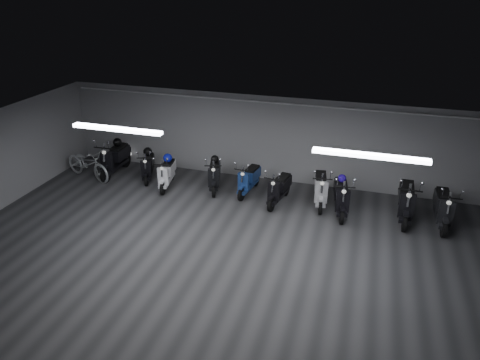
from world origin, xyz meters
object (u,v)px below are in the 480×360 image
(bicycle, at_px, (87,160))
(helmet_3, at_px, (117,142))
(helmet_0, at_px, (148,152))
(helmet_1, at_px, (168,158))
(scooter_6, at_px, (321,183))
(scooter_7, at_px, (342,191))
(helmet_4, at_px, (342,178))
(scooter_9, at_px, (444,202))
(scooter_4, at_px, (249,175))
(scooter_8, at_px, (407,195))
(scooter_2, at_px, (166,169))
(scooter_5, at_px, (279,184))
(scooter_3, at_px, (215,170))
(scooter_1, at_px, (148,162))
(scooter_0, at_px, (114,154))
(helmet_2, at_px, (215,159))

(bicycle, relative_size, helmet_3, 6.78)
(helmet_0, bearing_deg, helmet_1, -21.45)
(scooter_6, bearing_deg, helmet_0, 168.09)
(scooter_7, height_order, helmet_1, scooter_7)
(scooter_6, bearing_deg, helmet_4, -19.62)
(scooter_9, distance_m, helmet_0, 9.06)
(bicycle, xyz_separation_m, helmet_0, (1.86, 0.73, 0.24))
(scooter_7, bearing_deg, helmet_1, 167.37)
(bicycle, bearing_deg, scooter_9, -71.17)
(scooter_4, xyz_separation_m, bicycle, (-5.40, -0.48, 0.03))
(scooter_8, distance_m, scooter_9, 0.94)
(scooter_2, distance_m, scooter_5, 3.65)
(scooter_3, height_order, scooter_5, scooter_3)
(scooter_8, height_order, helmet_3, scooter_8)
(scooter_2, xyz_separation_m, scooter_9, (8.11, -0.02, 0.08))
(scooter_2, distance_m, scooter_3, 1.53)
(scooter_4, bearing_deg, scooter_1, -173.02)
(bicycle, bearing_deg, scooter_0, -34.39)
(scooter_1, distance_m, helmet_4, 6.27)
(scooter_6, bearing_deg, scooter_2, 174.24)
(scooter_0, relative_size, scooter_5, 1.19)
(scooter_9, distance_m, bicycle, 10.90)
(scooter_6, xyz_separation_m, helmet_0, (-5.75, 0.34, 0.21))
(scooter_3, relative_size, scooter_7, 0.93)
(scooter_3, distance_m, scooter_5, 2.17)
(helmet_2, bearing_deg, helmet_3, 177.95)
(scooter_3, relative_size, helmet_1, 6.01)
(bicycle, relative_size, helmet_0, 6.80)
(scooter_8, bearing_deg, helmet_0, 177.57)
(scooter_8, bearing_deg, scooter_3, 178.66)
(helmet_3, bearing_deg, helmet_1, -11.84)
(scooter_6, height_order, scooter_8, scooter_8)
(scooter_1, xyz_separation_m, scooter_6, (5.68, -0.13, 0.08))
(scooter_5, relative_size, helmet_1, 5.87)
(scooter_9, height_order, bicycle, scooter_9)
(scooter_5, distance_m, scooter_9, 4.46)
(scooter_2, height_order, helmet_1, scooter_2)
(helmet_0, bearing_deg, helmet_2, -1.10)
(scooter_4, distance_m, scooter_6, 2.21)
(scooter_5, relative_size, scooter_8, 0.84)
(scooter_6, xyz_separation_m, helmet_2, (-3.38, 0.30, 0.24))
(scooter_3, bearing_deg, helmet_4, -19.06)
(scooter_5, height_order, helmet_1, scooter_5)
(scooter_1, xyz_separation_m, bicycle, (-1.93, -0.52, 0.05))
(scooter_0, bearing_deg, helmet_2, 0.94)
(scooter_0, relative_size, scooter_8, 0.99)
(helmet_3, height_order, helmet_4, helmet_3)
(scooter_1, relative_size, helmet_0, 5.46)
(helmet_1, relative_size, helmet_3, 0.97)
(helmet_2, bearing_deg, helmet_4, -5.90)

